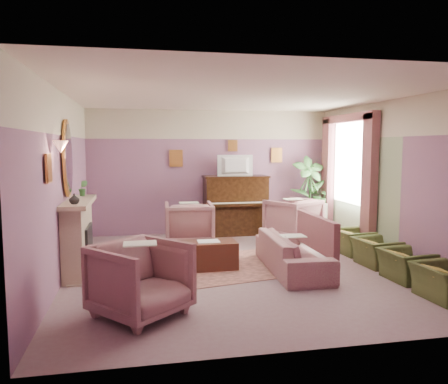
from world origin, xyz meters
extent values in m
cube|color=gray|center=(0.00, 0.00, 0.00)|extent=(5.50, 6.00, 0.01)
cube|color=#F0E2C7|center=(0.00, 0.00, 2.80)|extent=(5.50, 6.00, 0.01)
cube|color=slate|center=(0.00, 3.00, 1.40)|extent=(5.50, 0.02, 2.80)
cube|color=slate|center=(0.00, -3.00, 1.40)|extent=(5.50, 0.02, 2.80)
cube|color=slate|center=(-2.75, 0.00, 1.40)|extent=(0.02, 6.00, 2.80)
cube|color=slate|center=(2.75, 0.00, 1.40)|extent=(0.02, 6.00, 2.80)
cube|color=beige|center=(0.00, 2.99, 2.47)|extent=(5.50, 0.01, 0.65)
cube|color=#90A47A|center=(2.73, 1.30, 1.07)|extent=(0.01, 3.00, 2.15)
cube|color=tan|center=(-2.59, 0.20, 0.55)|extent=(0.30, 1.40, 1.10)
cube|color=black|center=(-2.49, 0.20, 0.40)|extent=(0.18, 0.72, 0.68)
cube|color=#E75D30|center=(-2.45, 0.20, 0.22)|extent=(0.06, 0.54, 0.10)
cube|color=tan|center=(-2.56, 0.20, 1.12)|extent=(0.40, 1.55, 0.07)
cube|color=tan|center=(-2.39, 0.20, 0.01)|extent=(0.55, 1.50, 0.02)
ellipsoid|color=#B97A33|center=(-2.70, 0.20, 1.80)|extent=(0.04, 0.72, 1.20)
ellipsoid|color=white|center=(-2.67, 0.20, 1.80)|extent=(0.01, 0.60, 1.06)
cone|color=#E49C7D|center=(-2.62, -0.85, 1.98)|extent=(0.20, 0.20, 0.16)
cube|color=black|center=(0.50, 2.68, 0.65)|extent=(1.40, 0.60, 1.30)
cube|color=black|center=(0.50, 2.33, 0.72)|extent=(1.30, 0.12, 0.06)
cube|color=white|center=(0.50, 2.33, 0.76)|extent=(1.20, 0.08, 0.02)
cube|color=black|center=(0.50, 2.68, 1.31)|extent=(1.45, 0.65, 0.04)
imported|color=black|center=(0.50, 2.63, 1.60)|extent=(0.80, 0.12, 0.48)
cube|color=#B97A33|center=(-0.80, 2.96, 1.72)|extent=(0.30, 0.03, 0.38)
cube|color=#B97A33|center=(1.55, 2.96, 1.78)|extent=(0.26, 0.03, 0.34)
cube|color=#B97A33|center=(0.50, 2.96, 2.00)|extent=(0.22, 0.03, 0.26)
cube|color=#B97A33|center=(-2.71, -1.20, 1.72)|extent=(0.03, 0.28, 0.36)
cube|color=silver|center=(2.70, 1.55, 1.70)|extent=(0.03, 1.40, 1.80)
cube|color=brown|center=(2.62, 0.63, 1.30)|extent=(0.16, 0.34, 2.60)
cube|color=brown|center=(2.62, 2.47, 1.30)|extent=(0.16, 0.34, 2.60)
cube|color=brown|center=(2.62, 1.55, 2.56)|extent=(0.16, 2.20, 0.16)
imported|color=#3C7D37|center=(-2.55, 0.75, 1.29)|extent=(0.16, 0.16, 0.28)
imported|color=beige|center=(-2.55, -0.30, 1.23)|extent=(0.16, 0.16, 0.16)
cube|color=#8A584D|center=(-0.44, 0.02, 0.01)|extent=(2.80, 2.25, 0.01)
cube|color=#472116|center=(-0.59, 0.01, 0.23)|extent=(1.01, 0.52, 0.45)
cube|color=white|center=(-0.54, 0.01, 0.46)|extent=(0.35, 0.28, 0.01)
imported|color=#9A6B6A|center=(0.77, -0.34, 0.40)|extent=(0.66, 1.97, 0.80)
cube|color=brown|center=(1.17, -0.34, 0.60)|extent=(0.10, 1.49, 0.55)
imported|color=#9A6B6A|center=(-0.66, 1.75, 0.49)|extent=(0.93, 0.93, 0.97)
imported|color=#9A6B6A|center=(1.59, 1.92, 0.49)|extent=(0.93, 0.93, 0.97)
imported|color=#9A6B6A|center=(-1.63, -1.80, 0.49)|extent=(0.93, 0.93, 0.97)
imported|color=#445025|center=(2.23, -1.99, 0.30)|extent=(0.49, 0.70, 0.61)
imported|color=#445025|center=(2.23, -1.17, 0.30)|extent=(0.49, 0.70, 0.61)
imported|color=#445025|center=(2.23, -0.35, 0.30)|extent=(0.49, 0.70, 0.61)
imported|color=#445025|center=(2.23, 0.47, 0.30)|extent=(0.49, 0.70, 0.61)
cylinder|color=silver|center=(2.39, 2.50, 0.35)|extent=(0.52, 0.52, 0.70)
imported|color=#3C7D37|center=(2.39, 2.50, 0.87)|extent=(0.30, 0.30, 0.34)
imported|color=#3C7D37|center=(2.51, 2.40, 0.84)|extent=(0.16, 0.16, 0.28)
cylinder|color=brown|center=(2.19, 2.51, 0.17)|extent=(0.34, 0.34, 0.34)
imported|color=#3C7D37|center=(2.19, 2.51, 1.06)|extent=(0.76, 0.76, 1.44)
camera|label=1|loc=(-1.63, -6.85, 1.99)|focal=35.00mm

